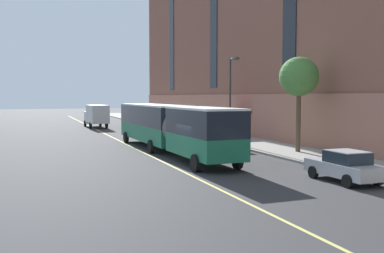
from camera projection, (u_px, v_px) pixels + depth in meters
ground_plane at (198, 166)px, 26.97m from camera, size 260.00×260.00×0.00m
sidewalk at (297, 153)px, 32.82m from camera, size 5.14×160.00×0.15m
city_bus at (168, 125)px, 33.18m from camera, size 3.34×20.29×3.53m
parked_car_white_0 at (225, 139)px, 35.50m from camera, size 2.05×4.50×1.56m
parked_car_darkgray_3 at (147, 122)px, 58.39m from camera, size 1.99×4.80×1.56m
parked_car_green_4 at (195, 133)px, 42.02m from camera, size 1.99×4.37×1.56m
parked_car_silver_5 at (345, 166)px, 21.96m from camera, size 1.94×4.25×1.56m
parked_car_black_6 at (164, 126)px, 51.28m from camera, size 2.03×4.56×1.56m
box_truck at (97, 115)px, 59.68m from camera, size 2.56×7.13×3.03m
street_tree_mid_block at (299, 78)px, 32.55m from camera, size 2.86×2.86×6.91m
street_lamp at (231, 91)px, 38.56m from camera, size 0.36×1.48×7.35m
lane_centerline at (160, 161)px, 29.26m from camera, size 0.16×140.00×0.01m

